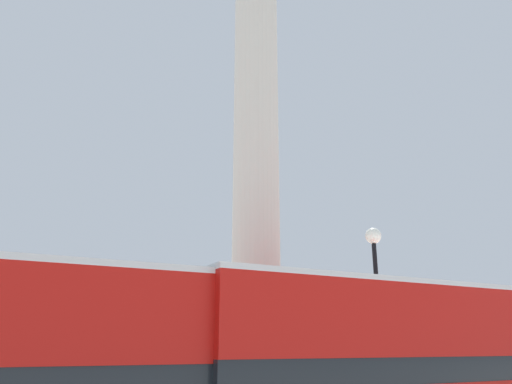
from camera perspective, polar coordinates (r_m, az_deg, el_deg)
The scene contains 5 objects.
monument_column at distance 18.51m, azimuth 0.00°, elevation -7.01°, with size 6.20×6.20×22.36m.
bus_a at distance 9.84m, azimuth -26.38°, elevation -18.91°, with size 11.39×3.23×4.42m.
bus_b at distance 13.37m, azimuth 17.59°, elevation -18.77°, with size 11.49×3.03×4.50m.
equestrian_statue at distance 26.98m, azimuth 13.33°, elevation -19.80°, with size 3.32×2.50×5.63m.
street_lamp at distance 15.99m, azimuth 13.80°, elevation -12.55°, with size 0.51×0.51×6.62m.
Camera 1 is at (-9.10, -15.78, 3.02)m, focal length 35.00 mm.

